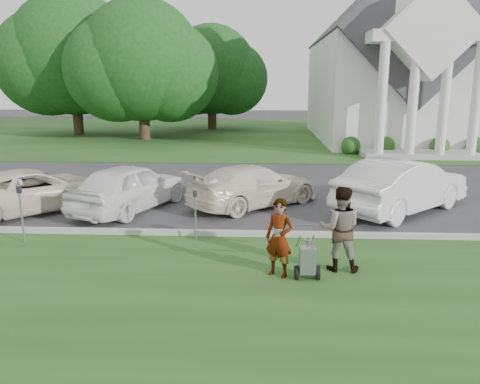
# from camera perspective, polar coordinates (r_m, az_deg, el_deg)

# --- Properties ---
(ground) EXTENTS (120.00, 120.00, 0.00)m
(ground) POSITION_cam_1_polar(r_m,az_deg,el_deg) (11.90, 0.47, -6.27)
(ground) COLOR #333335
(ground) RESTS_ON ground
(grass_strip) EXTENTS (80.00, 7.00, 0.01)m
(grass_strip) POSITION_cam_1_polar(r_m,az_deg,el_deg) (9.12, -0.32, -12.50)
(grass_strip) COLOR #214B19
(grass_strip) RESTS_ON ground
(church_lawn) EXTENTS (80.00, 30.00, 0.01)m
(church_lawn) POSITION_cam_1_polar(r_m,az_deg,el_deg) (38.42, 2.11, 7.22)
(church_lawn) COLOR #214B19
(church_lawn) RESTS_ON ground
(curb) EXTENTS (80.00, 0.18, 0.15)m
(curb) POSITION_cam_1_polar(r_m,az_deg,el_deg) (12.40, 0.57, -5.10)
(curb) COLOR #9E9E93
(curb) RESTS_ON ground
(church) EXTENTS (9.19, 19.00, 24.10)m
(church) POSITION_cam_1_polar(r_m,az_deg,el_deg) (35.43, 17.41, 15.77)
(church) COLOR white
(church) RESTS_ON ground
(tree_left) EXTENTS (10.63, 8.40, 9.71)m
(tree_left) POSITION_cam_1_polar(r_m,az_deg,el_deg) (34.28, -11.91, 14.79)
(tree_left) COLOR #332316
(tree_left) RESTS_ON ground
(tree_far) EXTENTS (11.64, 9.20, 10.73)m
(tree_far) POSITION_cam_1_polar(r_m,az_deg,el_deg) (39.02, -19.67, 14.95)
(tree_far) COLOR #332316
(tree_far) RESTS_ON ground
(tree_back) EXTENTS (9.61, 7.60, 8.89)m
(tree_back) POSITION_cam_1_polar(r_m,az_deg,el_deg) (41.45, -3.50, 14.17)
(tree_back) COLOR #332316
(tree_back) RESTS_ON ground
(striping_cart) EXTENTS (0.52, 1.02, 0.93)m
(striping_cart) POSITION_cam_1_polar(r_m,az_deg,el_deg) (9.77, 8.21, -8.31)
(striping_cart) COLOR black
(striping_cart) RESTS_ON ground
(person_left) EXTENTS (0.72, 0.63, 1.65)m
(person_left) POSITION_cam_1_polar(r_m,az_deg,el_deg) (9.72, 4.80, -5.68)
(person_left) COLOR #999999
(person_left) RESTS_ON ground
(person_right) EXTENTS (0.96, 0.79, 1.84)m
(person_right) POSITION_cam_1_polar(r_m,az_deg,el_deg) (10.20, 12.08, -4.47)
(person_right) COLOR #999999
(person_right) RESTS_ON ground
(parking_meter_near) EXTENTS (0.10, 0.09, 1.35)m
(parking_meter_near) POSITION_cam_1_polar(r_m,az_deg,el_deg) (11.90, -5.48, -2.03)
(parking_meter_near) COLOR gray
(parking_meter_near) RESTS_ON ground
(parking_meter_far) EXTENTS (0.11, 0.10, 1.51)m
(parking_meter_far) POSITION_cam_1_polar(r_m,az_deg,el_deg) (12.87, -25.16, -1.62)
(parking_meter_far) COLOR gray
(parking_meter_far) RESTS_ON ground
(car_a) EXTENTS (4.91, 5.00, 1.33)m
(car_a) POSITION_cam_1_polar(r_m,az_deg,el_deg) (16.09, -23.81, 0.22)
(car_a) COLOR #EDE2C9
(car_a) RESTS_ON ground
(car_b) EXTENTS (3.33, 4.81, 1.52)m
(car_b) POSITION_cam_1_polar(r_m,az_deg,el_deg) (15.18, -13.29, 0.63)
(car_b) COLOR white
(car_b) RESTS_ON ground
(car_c) EXTENTS (4.75, 4.47, 1.35)m
(car_c) POSITION_cam_1_polar(r_m,az_deg,el_deg) (15.35, 1.68, 0.80)
(car_c) COLOR #F1E7CC
(car_c) RESTS_ON ground
(car_d) EXTENTS (4.94, 4.73, 1.67)m
(car_d) POSITION_cam_1_polar(r_m,az_deg,el_deg) (15.44, 19.15, 0.75)
(car_d) COLOR silver
(car_d) RESTS_ON ground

